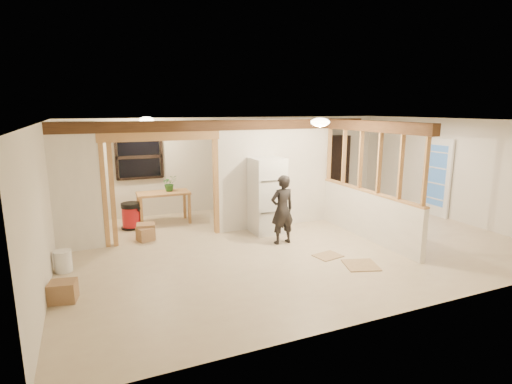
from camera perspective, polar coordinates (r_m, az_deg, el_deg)
name	(u,v)px	position (r m, az deg, el deg)	size (l,w,h in m)	color
floor	(291,242)	(8.47, 5.06, -7.06)	(9.00, 6.50, 0.01)	beige
ceiling	(294,121)	(8.02, 5.39, 10.13)	(9.00, 6.50, 0.01)	white
wall_back	(236,163)	(11.08, -2.81, 4.15)	(9.00, 0.01, 2.50)	silver
wall_front	(411,225)	(5.59, 21.29, -4.38)	(9.00, 0.01, 2.50)	silver
wall_left	(44,203)	(7.23, -28.02, -1.41)	(0.01, 6.50, 2.50)	silver
wall_right	(453,170)	(11.01, 26.33, 2.88)	(0.01, 6.50, 2.50)	silver
partition_left_stub	(76,188)	(8.38, -24.36, 0.58)	(0.90, 0.12, 2.50)	white
partition_center	(275,174)	(9.29, 2.79, 2.65)	(2.80, 0.12, 2.50)	white
doorway_frame	(163,189)	(8.52, -13.15, 0.49)	(2.46, 0.14, 2.20)	tan
header_beam_back	(226,125)	(8.72, -4.34, 9.50)	(7.00, 0.18, 0.22)	#50311B
header_beam_right	(372,126)	(8.58, 16.23, 9.03)	(0.18, 3.30, 0.22)	#50311B
pony_wall	(367,215)	(8.86, 15.53, -3.19)	(0.12, 3.20, 1.00)	white
stud_partition	(370,161)	(8.64, 15.95, 4.26)	(0.14, 3.20, 1.32)	tan
window_back	(139,157)	(10.35, -16.32, 4.81)	(1.12, 0.10, 1.10)	black
french_door	(437,177)	(11.24, 24.41, 1.92)	(0.12, 0.86, 2.00)	white
ceiling_dome_main	(320,122)	(7.74, 9.16, 9.83)	(0.36, 0.36, 0.16)	#FFEABF
ceiling_dome_util	(147,120)	(9.44, -15.37, 9.90)	(0.32, 0.32, 0.14)	#FFEABF
hanging_bulb	(176,135)	(8.85, -11.38, 8.04)	(0.07, 0.07, 0.07)	#FFD88C
refrigerator	(267,196)	(8.85, 1.59, -0.52)	(0.69, 0.67, 1.68)	white
woman	(282,210)	(8.14, 3.77, -2.52)	(0.52, 0.34, 1.43)	black
work_table	(164,208)	(9.88, -13.01, -2.20)	(1.23, 0.61, 0.77)	tan
potted_plant	(169,183)	(9.85, -12.27, 1.23)	(0.34, 0.30, 0.38)	#305A21
shop_vac	(131,216)	(9.66, -17.40, -3.24)	(0.47, 0.47, 0.62)	#B0161B
bookshelf	(333,168)	(12.30, 10.93, 3.40)	(0.97, 0.32, 1.94)	black
bucket	(63,261)	(7.64, -25.84, -8.88)	(0.29, 0.29, 0.37)	white
box_util_a	(146,231)	(8.88, -15.43, -5.41)	(0.38, 0.33, 0.33)	#946C48
box_util_b	(145,234)	(8.76, -15.56, -5.84)	(0.30, 0.30, 0.28)	#946C48
box_front	(63,291)	(6.55, -25.86, -12.67)	(0.37, 0.30, 0.30)	#946C48
floor_panel_near	(361,265)	(7.43, 14.75, -10.06)	(0.56, 0.56, 0.02)	tan
floor_panel_far	(328,256)	(7.75, 10.22, -8.95)	(0.49, 0.39, 0.02)	tan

